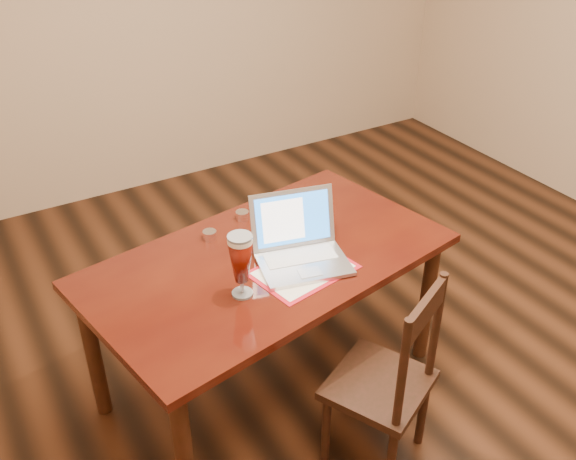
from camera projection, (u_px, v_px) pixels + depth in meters
ground at (387, 380)px, 3.06m from camera, size 5.00×5.00×0.00m
dining_table at (269, 272)px, 2.72m from camera, size 1.65×1.12×0.98m
dining_chair at (387, 382)px, 2.48m from camera, size 0.50×0.49×0.89m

